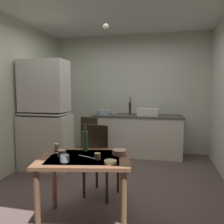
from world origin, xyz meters
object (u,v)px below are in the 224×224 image
object	(u,v)px
dining_table	(84,167)
glass_bottle	(85,140)
hand_pump	(130,107)
chair_by_counter	(93,136)
teacup_mint	(97,156)
hutch_cabinet	(45,119)
mixing_bowl_counter	(103,112)
chair_far_side	(99,159)
sink_basin	(148,112)
serving_bowl_wide	(119,152)

from	to	relation	value
dining_table	glass_bottle	xyz separation A→B (m)	(-0.06, 0.21, 0.24)
hand_pump	chair_by_counter	xyz separation A→B (m)	(-0.66, -0.61, -0.55)
dining_table	chair_by_counter	world-z (taller)	chair_by_counter
chair_by_counter	teacup_mint	xyz separation A→B (m)	(0.73, -2.09, 0.27)
hutch_cabinet	glass_bottle	xyz separation A→B (m)	(1.18, -1.20, -0.05)
hand_pump	mixing_bowl_counter	bearing A→B (deg)	-170.61
hutch_cabinet	mixing_bowl_counter	bearing A→B (deg)	56.90
dining_table	glass_bottle	size ratio (longest dim) A/B	3.51
dining_table	chair_far_side	xyz separation A→B (m)	(-0.01, 0.57, -0.09)
hutch_cabinet	mixing_bowl_counter	xyz separation A→B (m)	(0.75, 1.16, 0.02)
teacup_mint	glass_bottle	size ratio (longest dim) A/B	0.22
dining_table	chair_by_counter	bearing A→B (deg)	105.52
mixing_bowl_counter	dining_table	distance (m)	2.62
hand_pump	mixing_bowl_counter	size ratio (longest dim) A/B	1.52
hutch_cabinet	hand_pump	bearing A→B (deg)	43.27
mixing_bowl_counter	chair_by_counter	distance (m)	0.68
sink_basin	hand_pump	size ratio (longest dim) A/B	1.13
hutch_cabinet	dining_table	world-z (taller)	hutch_cabinet
mixing_bowl_counter	chair_far_side	xyz separation A→B (m)	(0.47, -1.99, -0.40)
hand_pump	glass_bottle	size ratio (longest dim) A/B	1.30
sink_basin	dining_table	xyz separation A→B (m)	(-0.48, -2.61, -0.34)
teacup_mint	glass_bottle	xyz separation A→B (m)	(-0.22, 0.26, 0.09)
dining_table	glass_bottle	bearing A→B (deg)	106.65
dining_table	chair_by_counter	size ratio (longest dim) A/B	1.19
chair_by_counter	teacup_mint	world-z (taller)	chair_by_counter
sink_basin	serving_bowl_wide	bearing A→B (deg)	-93.18
mixing_bowl_counter	chair_by_counter	xyz separation A→B (m)	(-0.08, -0.52, -0.43)
dining_table	teacup_mint	size ratio (longest dim) A/B	16.26
hand_pump	glass_bottle	distance (m)	2.46
sink_basin	chair_by_counter	distance (m)	1.28
mixing_bowl_counter	serving_bowl_wide	distance (m)	2.56
chair_far_side	chair_by_counter	size ratio (longest dim) A/B	1.12
teacup_mint	hutch_cabinet	bearing A→B (deg)	133.82
glass_bottle	dining_table	bearing A→B (deg)	-73.35
glass_bottle	mixing_bowl_counter	bearing A→B (deg)	100.19
glass_bottle	chair_far_side	bearing A→B (deg)	82.18
chair_by_counter	teacup_mint	bearing A→B (deg)	-70.86
hutch_cabinet	serving_bowl_wide	bearing A→B (deg)	-38.43
sink_basin	glass_bottle	world-z (taller)	glass_bottle
hand_pump	chair_by_counter	size ratio (longest dim) A/B	0.44
glass_bottle	hutch_cabinet	bearing A→B (deg)	134.50
sink_basin	mixing_bowl_counter	world-z (taller)	sink_basin
sink_basin	teacup_mint	size ratio (longest dim) A/B	6.77
mixing_bowl_counter	dining_table	xyz separation A→B (m)	(0.48, -2.56, -0.31)
serving_bowl_wide	glass_bottle	xyz separation A→B (m)	(-0.41, 0.06, 0.10)
sink_basin	chair_far_side	world-z (taller)	sink_basin
chair_far_side	serving_bowl_wide	world-z (taller)	chair_far_side
sink_basin	glass_bottle	bearing A→B (deg)	-102.80
hand_pump	dining_table	bearing A→B (deg)	-91.97
hand_pump	teacup_mint	bearing A→B (deg)	-88.54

